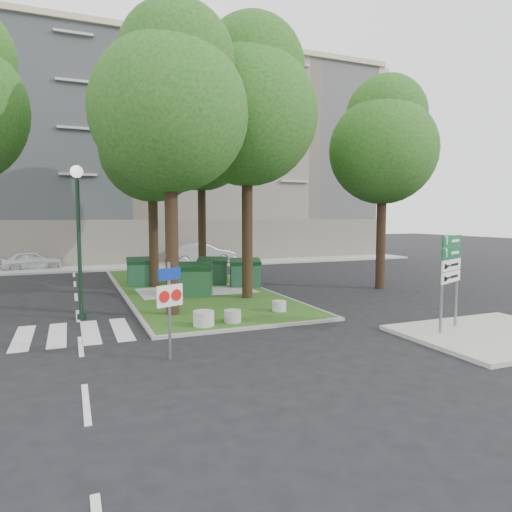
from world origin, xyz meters
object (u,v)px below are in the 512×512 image
bollard_left (204,318)px  bollard_right (279,306)px  car_silver (201,254)px  bollard_mid (233,316)px  tree_median_mid (153,140)px  dumpster_a (142,272)px  directional_sign (450,267)px  tree_median_far (202,127)px  litter_bin (219,268)px  traffic_sign_pole (169,297)px  tree_street_right (384,140)px  tree_median_near_left (172,98)px  street_lamp (78,224)px  dumpster_c (212,271)px  dumpster_d (245,273)px  car_white (32,261)px  tree_median_near_right (249,102)px  dumpster_b (194,280)px

bollard_left → bollard_right: bollard_left is taller
car_silver → bollard_mid: bearing=165.6°
tree_median_mid → dumpster_a: 6.25m
bollard_left → directional_sign: (6.57, -3.14, 1.61)m
tree_median_far → litter_bin: size_ratio=16.33×
traffic_sign_pole → tree_street_right: bearing=9.1°
tree_median_near_left → tree_median_far: tree_median_far is taller
bollard_right → tree_median_mid: bearing=111.7°
bollard_left → tree_median_near_left: bearing=101.8°
bollard_right → street_lamp: 7.30m
dumpster_c → dumpster_d: (1.27, -1.14, -0.00)m
dumpster_c → tree_median_mid: bearing=-169.2°
tree_median_near_left → dumpster_a: bearing=90.5°
tree_median_near_left → litter_bin: (4.61, 9.47, -6.83)m
tree_median_near_left → bollard_right: bearing=-15.5°
tree_median_mid → dumpster_a: bearing=140.0°
bollard_right → directional_sign: directional_sign is taller
dumpster_d → car_white: dumpster_d is taller
dumpster_a → bollard_right: bearing=-62.2°
tree_median_near_right → directional_sign: size_ratio=4.14×
street_lamp → litter_bin: bearing=48.7°
tree_median_far → dumpster_c: size_ratio=6.94×
bollard_right → directional_sign: 5.75m
tree_median_near_right → traffic_sign_pole: 10.30m
tree_median_mid → bollard_right: 10.45m
bollard_right → bollard_mid: bearing=-154.9°
tree_street_right → street_lamp: bearing=-172.9°
directional_sign → tree_median_near_left: bearing=118.9°
bollard_right → litter_bin: litter_bin is taller
dumpster_c → car_white: dumpster_c is taller
tree_median_near_right → street_lamp: size_ratio=2.25×
tree_street_right → street_lamp: size_ratio=1.98×
tree_median_mid → traffic_sign_pole: bearing=-98.3°
tree_median_mid → car_white: tree_median_mid is taller
tree_median_near_right → dumpster_a: 9.46m
car_white → bollard_mid: bearing=-165.6°
bollard_left → litter_bin: litter_bin is taller
dumpster_a → dumpster_d: bearing=-22.3°
tree_median_near_left → car_silver: bearing=71.5°
directional_sign → dumpster_b: bearing=98.3°
tree_median_near_left → bollard_left: (0.43, -2.06, -6.97)m
tree_median_mid → dumpster_b: bearing=-72.2°
tree_median_near_right → tree_median_far: (0.20, 7.50, 0.33)m
dumpster_b → car_silver: car_silver is taller
bollard_right → dumpster_a: bearing=114.0°
car_silver → tree_street_right: bearing=-160.6°
tree_street_right → dumpster_c: tree_street_right is taller
tree_median_far → traffic_sign_pole: 16.34m
tree_median_mid → litter_bin: size_ratio=13.68×
litter_bin → car_white: bearing=143.6°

